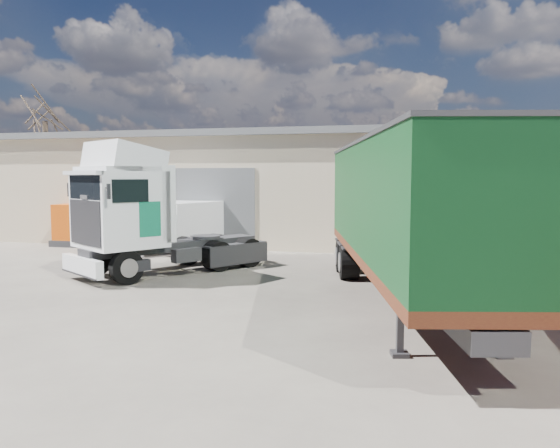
% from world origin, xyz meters
% --- Properties ---
extents(ground, '(120.00, 120.00, 0.00)m').
position_xyz_m(ground, '(0.00, 0.00, 0.00)').
color(ground, '#2A2722').
rests_on(ground, ground).
extents(warehouse, '(30.60, 12.60, 5.42)m').
position_xyz_m(warehouse, '(-6.00, 16.00, 2.66)').
color(warehouse, '#C1B094').
rests_on(warehouse, ground).
extents(bare_tree, '(4.00, 4.00, 9.60)m').
position_xyz_m(bare_tree, '(-18.00, 20.00, 7.92)').
color(bare_tree, '#382B21').
rests_on(bare_tree, ground).
extents(tractor_unit, '(5.50, 6.61, 4.32)m').
position_xyz_m(tractor_unit, '(-1.80, 3.42, 1.82)').
color(tractor_unit, black).
rests_on(tractor_unit, ground).
extents(box_trailer, '(5.38, 12.63, 4.11)m').
position_xyz_m(box_trailer, '(6.57, 1.30, 2.50)').
color(box_trailer, '#2D2D30').
rests_on(box_trailer, ground).
extents(panel_van, '(3.53, 5.65, 2.15)m').
position_xyz_m(panel_van, '(-2.65, 9.59, 1.11)').
color(panel_van, black).
rests_on(panel_van, ground).
extents(orange_skip, '(3.11, 1.94, 1.94)m').
position_xyz_m(orange_skip, '(-8.00, 9.80, 0.85)').
color(orange_skip, '#2D2D30').
rests_on(orange_skip, ground).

